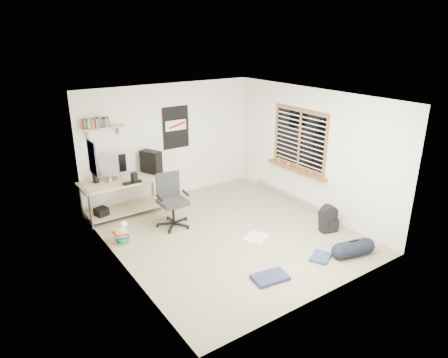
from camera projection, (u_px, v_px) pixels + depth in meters
floor at (229, 234)px, 7.37m from camera, size 4.00×4.50×0.01m
ceiling at (230, 97)px, 6.49m from camera, size 4.00×4.50×0.01m
back_wall at (170, 142)px, 8.67m from camera, size 4.00×0.01×2.50m
left_wall at (118, 195)px, 5.87m from camera, size 0.01×4.50×2.50m
right_wall at (311, 151)px, 7.99m from camera, size 0.01×4.50×2.50m
desk at (124, 197)px, 8.03m from camera, size 1.79×1.14×0.76m
monitor_left at (109, 170)px, 7.75m from camera, size 0.38×0.30×0.43m
monitor_right at (118, 168)px, 7.89m from camera, size 0.37×0.12×0.41m
pc_tower at (151, 162)px, 8.21m from camera, size 0.37×0.48×0.46m
keyboard at (132, 182)px, 7.70m from camera, size 0.37×0.13×0.02m
speaker_left at (96, 178)px, 7.69m from camera, size 0.12×0.12×0.19m
speaker_right at (134, 177)px, 7.70m from camera, size 0.12×0.12×0.20m
office_chair at (173, 202)px, 7.49m from camera, size 0.74×0.74×1.03m
wall_shelf at (103, 127)px, 7.63m from camera, size 0.80×0.22×0.24m
poster_back_wall at (176, 128)px, 8.63m from camera, size 0.62×0.03×0.92m
poster_left_wall at (92, 158)px, 6.72m from camera, size 0.02×0.42×0.60m
window at (299, 139)px, 8.13m from camera, size 0.10×1.50×1.26m
baseboard_heater at (295, 200)px, 8.60m from camera, size 0.08×2.50×0.18m
backpack at (328, 221)px, 7.40m from camera, size 0.36×0.32×0.41m
duffel_bag at (353, 248)px, 6.59m from camera, size 0.33×0.33×0.54m
tshirt at (256, 238)px, 7.17m from camera, size 0.54×0.51×0.04m
jeans_a at (270, 277)px, 6.00m from camera, size 0.57×0.41×0.06m
jeans_b at (321, 257)px, 6.55m from camera, size 0.47×0.42×0.05m
book_stack at (122, 235)px, 7.00m from camera, size 0.50×0.42×0.32m
desk_lamp at (122, 223)px, 6.92m from camera, size 0.21×0.25×0.21m
subwoofer at (102, 214)px, 7.83m from camera, size 0.28×0.28×0.25m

